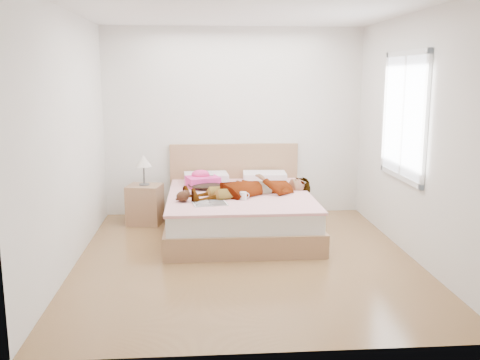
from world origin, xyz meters
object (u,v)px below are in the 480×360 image
(bed, at_px, (239,210))
(coffee_mug, at_px, (243,196))
(plush_toy, at_px, (183,196))
(phone, at_px, (211,173))
(nightstand, at_px, (145,201))
(woman, at_px, (252,185))
(magazine, at_px, (210,203))
(towel, at_px, (202,180))

(bed, bearing_deg, coffee_mug, -86.92)
(coffee_mug, bearing_deg, plush_toy, -177.58)
(phone, xyz_separation_m, nightstand, (-0.87, 0.17, -0.39))
(nightstand, bearing_deg, coffee_mug, -35.33)
(woman, relative_size, plush_toy, 6.87)
(coffee_mug, height_order, plush_toy, plush_toy)
(phone, xyz_separation_m, magazine, (-0.03, -0.90, -0.18))
(magazine, bearing_deg, towel, 94.57)
(bed, distance_m, plush_toy, 0.87)
(towel, relative_size, magazine, 1.15)
(plush_toy, xyz_separation_m, nightstand, (-0.54, 0.91, -0.27))
(woman, distance_m, coffee_mug, 0.35)
(woman, relative_size, nightstand, 1.82)
(magazine, xyz_separation_m, plush_toy, (-0.30, 0.16, 0.06))
(coffee_mug, xyz_separation_m, plush_toy, (-0.70, -0.03, 0.02))
(towel, relative_size, coffee_mug, 3.87)
(coffee_mug, xyz_separation_m, nightstand, (-1.24, 0.88, -0.25))
(magazine, distance_m, plush_toy, 0.35)
(nightstand, bearing_deg, phone, -10.83)
(towel, height_order, magazine, towel)
(towel, xyz_separation_m, plush_toy, (-0.22, -0.84, -0.02))
(phone, bearing_deg, woman, -58.57)
(towel, bearing_deg, plush_toy, -104.94)
(nightstand, bearing_deg, magazine, -51.70)
(woman, distance_m, bed, 0.40)
(coffee_mug, distance_m, plush_toy, 0.70)
(bed, relative_size, coffee_mug, 16.67)
(bed, xyz_separation_m, plush_toy, (-0.68, -0.45, 0.30))
(woman, relative_size, phone, 16.72)
(towel, relative_size, nightstand, 0.52)
(bed, height_order, nightstand, bed)
(plush_toy, height_order, nightstand, nightstand)
(phone, relative_size, plush_toy, 0.41)
(woman, xyz_separation_m, bed, (-0.15, 0.11, -0.35))
(towel, height_order, coffee_mug, towel)
(towel, distance_m, coffee_mug, 0.94)
(bed, height_order, magazine, bed)
(phone, bearing_deg, magazine, -111.73)
(woman, height_order, towel, woman)
(phone, height_order, nightstand, nightstand)
(woman, height_order, bed, bed)
(woman, height_order, phone, woman)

